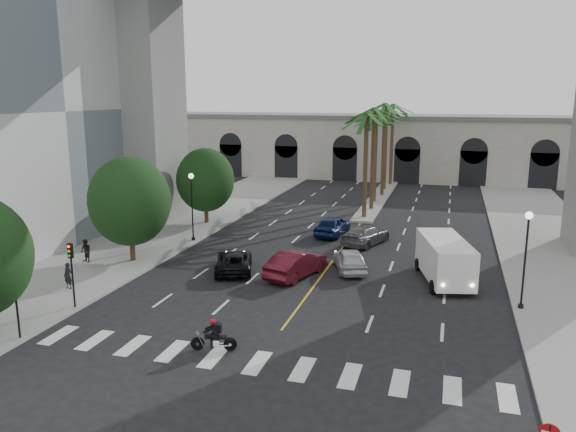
% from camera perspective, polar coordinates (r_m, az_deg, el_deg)
% --- Properties ---
extents(ground, '(140.00, 140.00, 0.00)m').
position_cam_1_polar(ground, '(25.99, -2.02, -13.25)').
color(ground, black).
rests_on(ground, ground).
extents(sidewalk_left, '(8.00, 100.00, 0.15)m').
position_cam_1_polar(sidewalk_left, '(44.88, -14.29, -2.46)').
color(sidewalk_left, gray).
rests_on(sidewalk_left, ground).
extents(sidewalk_right, '(8.00, 100.00, 0.15)m').
position_cam_1_polar(sidewalk_right, '(39.59, 26.72, -5.39)').
color(sidewalk_right, gray).
rests_on(sidewalk_right, ground).
extents(median, '(2.00, 24.00, 0.20)m').
position_cam_1_polar(median, '(61.70, 9.14, 1.76)').
color(median, gray).
rests_on(median, ground).
extents(pier_building, '(71.00, 10.50, 8.50)m').
position_cam_1_polar(pier_building, '(77.91, 10.86, 6.95)').
color(pier_building, beige).
rests_on(pier_building, ground).
extents(palm_a, '(3.20, 3.20, 10.30)m').
position_cam_1_polar(palm_a, '(50.83, 8.01, 9.79)').
color(palm_a, '#47331E').
rests_on(palm_a, ground).
extents(palm_b, '(3.20, 3.20, 10.60)m').
position_cam_1_polar(palm_b, '(54.77, 8.75, 10.23)').
color(palm_b, '#47331E').
rests_on(palm_b, ground).
extents(palm_c, '(3.20, 3.20, 10.10)m').
position_cam_1_polar(palm_c, '(58.78, 8.98, 9.90)').
color(palm_c, '#47331E').
rests_on(palm_c, ground).
extents(palm_d, '(3.20, 3.20, 10.90)m').
position_cam_1_polar(palm_d, '(62.69, 9.82, 10.68)').
color(palm_d, '#47331E').
rests_on(palm_d, ground).
extents(palm_e, '(3.20, 3.20, 10.40)m').
position_cam_1_polar(palm_e, '(66.70, 9.99, 10.37)').
color(palm_e, '#47331E').
rests_on(palm_e, ground).
extents(palm_f, '(3.20, 3.20, 10.70)m').
position_cam_1_polar(palm_f, '(70.63, 10.63, 10.66)').
color(palm_f, '#47331E').
rests_on(palm_f, ground).
extents(street_tree_mid, '(5.44, 5.44, 7.21)m').
position_cam_1_polar(street_tree_mid, '(38.81, -15.79, 1.44)').
color(street_tree_mid, '#382616').
rests_on(street_tree_mid, ground).
extents(street_tree_far, '(5.04, 5.04, 6.68)m').
position_cam_1_polar(street_tree_far, '(49.28, -8.39, 3.63)').
color(street_tree_far, '#382616').
rests_on(street_tree_far, ground).
extents(lamp_post_left_far, '(0.40, 0.40, 5.35)m').
position_cam_1_polar(lamp_post_left_far, '(43.37, -9.74, 1.50)').
color(lamp_post_left_far, black).
rests_on(lamp_post_left_far, ground).
extents(lamp_post_right, '(0.40, 0.40, 5.35)m').
position_cam_1_polar(lamp_post_right, '(31.52, 23.00, -3.38)').
color(lamp_post_right, black).
rests_on(lamp_post_right, ground).
extents(traffic_signal_near, '(0.25, 0.18, 3.65)m').
position_cam_1_polar(traffic_signal_near, '(28.58, -26.00, -6.71)').
color(traffic_signal_near, black).
rests_on(traffic_signal_near, ground).
extents(traffic_signal_far, '(0.25, 0.18, 3.65)m').
position_cam_1_polar(traffic_signal_far, '(31.47, -21.14, -4.60)').
color(traffic_signal_far, black).
rests_on(traffic_signal_far, ground).
extents(motorcycle_rider, '(2.04, 0.69, 1.50)m').
position_cam_1_polar(motorcycle_rider, '(25.69, -7.41, -12.01)').
color(motorcycle_rider, black).
rests_on(motorcycle_rider, ground).
extents(car_a, '(3.16, 4.72, 1.49)m').
position_cam_1_polar(car_a, '(36.53, 6.30, -4.42)').
color(car_a, silver).
rests_on(car_a, ground).
extents(car_b, '(3.12, 5.32, 1.66)m').
position_cam_1_polar(car_b, '(35.15, 0.85, -4.88)').
color(car_b, '#4F0F1B').
rests_on(car_b, ground).
extents(car_c, '(3.71, 5.31, 1.35)m').
position_cam_1_polar(car_c, '(36.37, -5.52, -4.60)').
color(car_c, black).
rests_on(car_c, ground).
extents(car_d, '(3.64, 5.46, 1.47)m').
position_cam_1_polar(car_d, '(43.00, 7.89, -1.92)').
color(car_d, '#5D5C60').
rests_on(car_d, ground).
extents(car_e, '(2.48, 4.95, 1.62)m').
position_cam_1_polar(car_e, '(45.50, 4.56, -0.96)').
color(car_e, '#111F4F').
rests_on(car_e, ground).
extents(cargo_van, '(3.78, 6.58, 2.64)m').
position_cam_1_polar(cargo_van, '(35.27, 15.64, -4.20)').
color(cargo_van, white).
rests_on(cargo_van, ground).
extents(pedestrian_a, '(0.63, 0.47, 1.56)m').
position_cam_1_polar(pedestrian_a, '(34.97, -21.45, -5.68)').
color(pedestrian_a, black).
rests_on(pedestrian_a, sidewalk_left).
extents(pedestrian_b, '(0.92, 0.82, 1.57)m').
position_cam_1_polar(pedestrian_b, '(39.96, -19.85, -3.35)').
color(pedestrian_b, black).
rests_on(pedestrian_b, sidewalk_left).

